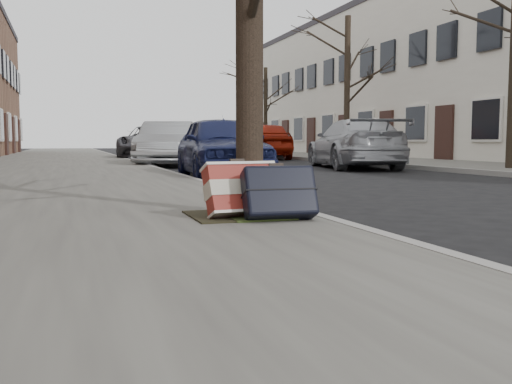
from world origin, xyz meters
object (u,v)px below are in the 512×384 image
object	(u,v)px
suitcase_navy	(279,192)
car_near_mid	(168,144)
suitcase_red	(242,190)
car_near_front	(222,147)

from	to	relation	value
suitcase_navy	car_near_mid	distance (m)	13.72
suitcase_navy	car_near_mid	xyz separation A→B (m)	(1.36, 13.65, 0.35)
suitcase_navy	car_near_mid	world-z (taller)	car_near_mid
suitcase_red	car_near_mid	bearing A→B (deg)	76.14
suitcase_red	suitcase_navy	world-z (taller)	suitcase_red
car_near_front	suitcase_red	bearing A→B (deg)	-99.70
suitcase_red	suitcase_navy	bearing A→B (deg)	-51.71
suitcase_red	car_near_front	xyz separation A→B (m)	(1.68, 6.93, 0.31)
suitcase_red	car_near_mid	distance (m)	13.49
suitcase_red	suitcase_navy	size ratio (longest dim) A/B	1.02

